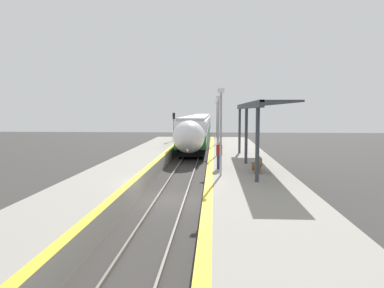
{
  "coord_description": "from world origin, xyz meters",
  "views": [
    {
      "loc": [
        2.17,
        -18.57,
        4.55
      ],
      "look_at": [
        0.61,
        8.11,
        2.17
      ],
      "focal_mm": 35.0,
      "sensor_mm": 36.0,
      "label": 1
    }
  ],
  "objects_px": {
    "railway_signal": "(174,127)",
    "lamppost_mid": "(219,121)",
    "lamppost_near": "(221,125)",
    "lamppost_farthest": "(217,117)",
    "platform_bench": "(258,164)",
    "lamppost_far": "(217,118)",
    "train": "(199,127)",
    "person_waiting": "(219,154)"
  },
  "relations": [
    {
      "from": "railway_signal",
      "to": "lamppost_mid",
      "type": "height_order",
      "value": "lamppost_mid"
    },
    {
      "from": "lamppost_near",
      "to": "lamppost_far",
      "type": "height_order",
      "value": "same"
    },
    {
      "from": "railway_signal",
      "to": "lamppost_mid",
      "type": "distance_m",
      "value": 14.26
    },
    {
      "from": "lamppost_near",
      "to": "lamppost_farthest",
      "type": "relative_size",
      "value": 1.0
    },
    {
      "from": "person_waiting",
      "to": "railway_signal",
      "type": "distance_m",
      "value": 21.5
    },
    {
      "from": "railway_signal",
      "to": "person_waiting",
      "type": "bearing_deg",
      "value": -76.5
    },
    {
      "from": "train",
      "to": "lamppost_far",
      "type": "xyz_separation_m",
      "value": [
        2.55,
        -14.47,
        1.53
      ]
    },
    {
      "from": "person_waiting",
      "to": "railway_signal",
      "type": "relative_size",
      "value": 0.4
    },
    {
      "from": "train",
      "to": "lamppost_far",
      "type": "distance_m",
      "value": 14.77
    },
    {
      "from": "lamppost_mid",
      "to": "lamppost_farthest",
      "type": "xyz_separation_m",
      "value": [
        0.0,
        20.06,
        0.0
      ]
    },
    {
      "from": "lamppost_near",
      "to": "lamppost_farthest",
      "type": "xyz_separation_m",
      "value": [
        0.0,
        30.1,
        0.0
      ]
    },
    {
      "from": "platform_bench",
      "to": "lamppost_far",
      "type": "xyz_separation_m",
      "value": [
        -2.18,
        18.68,
        2.27
      ]
    },
    {
      "from": "train",
      "to": "platform_bench",
      "type": "bearing_deg",
      "value": -81.89
    },
    {
      "from": "platform_bench",
      "to": "person_waiting",
      "type": "relative_size",
      "value": 1.03
    },
    {
      "from": "lamppost_near",
      "to": "lamppost_farthest",
      "type": "bearing_deg",
      "value": 90.0
    },
    {
      "from": "railway_signal",
      "to": "lamppost_farthest",
      "type": "bearing_deg",
      "value": 53.25
    },
    {
      "from": "lamppost_near",
      "to": "lamppost_mid",
      "type": "relative_size",
      "value": 1.0
    },
    {
      "from": "lamppost_mid",
      "to": "lamppost_farthest",
      "type": "bearing_deg",
      "value": 90.0
    },
    {
      "from": "platform_bench",
      "to": "person_waiting",
      "type": "distance_m",
      "value": 2.49
    },
    {
      "from": "person_waiting",
      "to": "lamppost_mid",
      "type": "xyz_separation_m",
      "value": [
        0.04,
        7.6,
        1.86
      ]
    },
    {
      "from": "person_waiting",
      "to": "lamppost_far",
      "type": "bearing_deg",
      "value": 89.85
    },
    {
      "from": "lamppost_near",
      "to": "lamppost_mid",
      "type": "distance_m",
      "value": 10.03
    },
    {
      "from": "train",
      "to": "railway_signal",
      "type": "xyz_separation_m",
      "value": [
        -2.51,
        -11.22,
        0.41
      ]
    },
    {
      "from": "platform_bench",
      "to": "lamppost_farthest",
      "type": "distance_m",
      "value": 28.89
    },
    {
      "from": "person_waiting",
      "to": "lamppost_mid",
      "type": "distance_m",
      "value": 7.82
    },
    {
      "from": "lamppost_farthest",
      "to": "railway_signal",
      "type": "bearing_deg",
      "value": -126.75
    },
    {
      "from": "train",
      "to": "lamppost_near",
      "type": "height_order",
      "value": "lamppost_near"
    },
    {
      "from": "platform_bench",
      "to": "railway_signal",
      "type": "xyz_separation_m",
      "value": [
        -7.24,
        21.94,
        1.15
      ]
    },
    {
      "from": "person_waiting",
      "to": "railway_signal",
      "type": "bearing_deg",
      "value": 103.5
    },
    {
      "from": "person_waiting",
      "to": "lamppost_mid",
      "type": "relative_size",
      "value": 0.36
    },
    {
      "from": "platform_bench",
      "to": "lamppost_far",
      "type": "relative_size",
      "value": 0.37
    },
    {
      "from": "train",
      "to": "person_waiting",
      "type": "height_order",
      "value": "train"
    },
    {
      "from": "railway_signal",
      "to": "lamppost_near",
      "type": "bearing_deg",
      "value": -77.76
    },
    {
      "from": "person_waiting",
      "to": "railway_signal",
      "type": "height_order",
      "value": "railway_signal"
    },
    {
      "from": "platform_bench",
      "to": "lamppost_farthest",
      "type": "relative_size",
      "value": 0.37
    },
    {
      "from": "person_waiting",
      "to": "lamppost_far",
      "type": "xyz_separation_m",
      "value": [
        0.04,
        17.63,
        1.86
      ]
    },
    {
      "from": "person_waiting",
      "to": "lamppost_farthest",
      "type": "distance_m",
      "value": 27.73
    },
    {
      "from": "lamppost_far",
      "to": "railway_signal",
      "type": "bearing_deg",
      "value": 147.23
    },
    {
      "from": "platform_bench",
      "to": "train",
      "type": "bearing_deg",
      "value": 98.11
    },
    {
      "from": "train",
      "to": "lamppost_far",
      "type": "bearing_deg",
      "value": -80.02
    },
    {
      "from": "railway_signal",
      "to": "lamppost_mid",
      "type": "xyz_separation_m",
      "value": [
        5.06,
        -13.29,
        1.12
      ]
    },
    {
      "from": "lamppost_farthest",
      "to": "train",
      "type": "bearing_deg",
      "value": 119.84
    }
  ]
}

